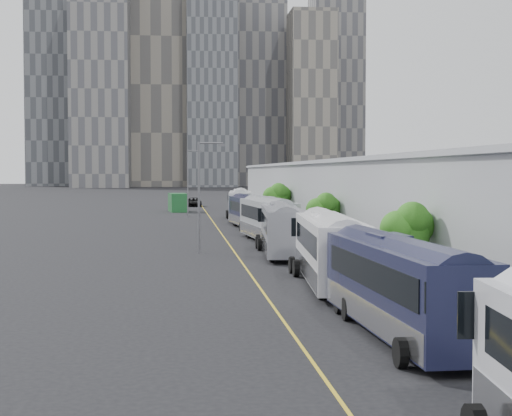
{
  "coord_description": "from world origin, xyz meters",
  "views": [
    {
      "loc": [
        -5.79,
        -7.2,
        6.11
      ],
      "look_at": [
        0.89,
        59.37,
        3.0
      ],
      "focal_mm": 55.0,
      "sensor_mm": 36.0,
      "label": 1
    }
  ],
  "objects": [
    {
      "name": "street_lamp_near",
      "position": [
        -3.99,
        51.64,
        4.85
      ],
      "size": [
        2.04,
        0.22,
        8.35
      ],
      "color": "#59595E",
      "rests_on": "ground"
    },
    {
      "name": "skyline",
      "position": [
        -2.9,
        324.16,
        50.85
      ],
      "size": [
        145.0,
        64.0,
        120.0
      ],
      "color": "slate",
      "rests_on": "ground"
    },
    {
      "name": "street_lamp_far",
      "position": [
        -4.21,
        100.28,
        5.23
      ],
      "size": [
        2.04,
        0.22,
        9.08
      ],
      "color": "#59595E",
      "rests_on": "ground"
    },
    {
      "name": "bus_5",
      "position": [
        1.86,
        76.8,
        1.51
      ],
      "size": [
        3.52,
        12.41,
        3.58
      ],
      "rotation": [
        0.0,
        0.0,
        0.09
      ],
      "color": "black",
      "rests_on": "ground"
    },
    {
      "name": "bus_1",
      "position": [
        2.35,
        20.88,
        1.56
      ],
      "size": [
        3.01,
        12.72,
        3.69
      ],
      "rotation": [
        0.0,
        0.0,
        0.04
      ],
      "color": "#171934",
      "rests_on": "ground"
    },
    {
      "name": "bus_6",
      "position": [
        2.04,
        90.66,
        1.65
      ],
      "size": [
        3.81,
        13.54,
        3.91
      ],
      "rotation": [
        0.0,
        0.0,
        -0.08
      ],
      "color": "silver",
      "rests_on": "ground"
    },
    {
      "name": "tree_3",
      "position": [
        5.34,
        80.69,
        3.36
      ],
      "size": [
        2.92,
        2.92,
        4.83
      ],
      "color": "black",
      "rests_on": "ground"
    },
    {
      "name": "bus_2",
      "position": [
        2.36,
        34.14,
        1.63
      ],
      "size": [
        3.65,
        13.39,
        3.87
      ],
      "rotation": [
        0.0,
        0.0,
        -0.07
      ],
      "color": "white",
      "rests_on": "ground"
    },
    {
      "name": "depot",
      "position": [
        12.99,
        55.0,
        3.51
      ],
      "size": [
        12.45,
        160.4,
        7.2
      ],
      "color": "gray",
      "rests_on": "ground"
    },
    {
      "name": "tree_2",
      "position": [
        5.61,
        53.81,
        3.1
      ],
      "size": [
        2.37,
        2.37,
        4.3
      ],
      "color": "black",
      "rests_on": "ground"
    },
    {
      "name": "sidewalk",
      "position": [
        9.0,
        55.0,
        0.06
      ],
      "size": [
        10.0,
        170.0,
        0.12
      ],
      "primitive_type": "cube",
      "color": "gray",
      "rests_on": "ground"
    },
    {
      "name": "tree_1",
      "position": [
        5.59,
        31.03,
        3.24
      ],
      "size": [
        2.42,
        2.42,
        4.46
      ],
      "color": "black",
      "rests_on": "ground"
    },
    {
      "name": "suv",
      "position": [
        -2.97,
        130.5,
        0.78
      ],
      "size": [
        2.71,
        5.68,
        1.56
      ],
      "primitive_type": "imported",
      "rotation": [
        0.0,
        0.0,
        0.02
      ],
      "color": "black",
      "rests_on": "ground"
    },
    {
      "name": "shipping_container",
      "position": [
        -5.74,
        112.66,
        1.4
      ],
      "size": [
        3.07,
        5.7,
        2.8
      ],
      "primitive_type": "cube",
      "rotation": [
        0.0,
        0.0,
        0.12
      ],
      "color": "#174C23",
      "rests_on": "ground"
    },
    {
      "name": "bus_3",
      "position": [
        1.79,
        49.55,
        1.58
      ],
      "size": [
        3.56,
        12.97,
        3.75
      ],
      "rotation": [
        0.0,
        0.0,
        -0.08
      ],
      "color": "gray",
      "rests_on": "ground"
    },
    {
      "name": "lane_line",
      "position": [
        -1.5,
        55.0,
        0.01
      ],
      "size": [
        0.12,
        160.0,
        0.02
      ],
      "primitive_type": "cube",
      "color": "gold",
      "rests_on": "ground"
    },
    {
      "name": "bus_4",
      "position": [
        2.03,
        60.64,
        1.64
      ],
      "size": [
        3.81,
        13.47,
        3.89
      ],
      "rotation": [
        0.0,
        0.0,
        0.09
      ],
      "color": "#989CA1",
      "rests_on": "ground"
    }
  ]
}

